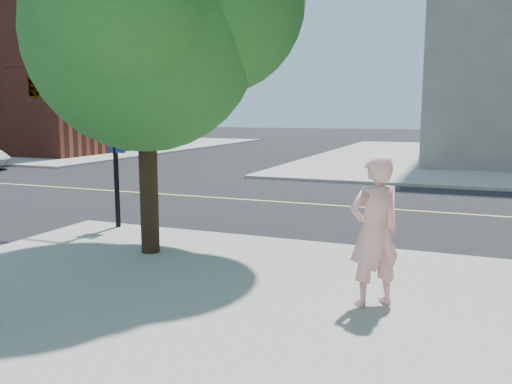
% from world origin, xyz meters
% --- Properties ---
extents(ground, '(140.00, 140.00, 0.00)m').
position_xyz_m(ground, '(0.00, 0.00, 0.00)').
color(ground, black).
rests_on(ground, ground).
extents(road_ew, '(140.00, 9.00, 0.01)m').
position_xyz_m(road_ew, '(0.00, 4.50, 0.01)').
color(road_ew, black).
rests_on(road_ew, ground).
extents(sidewalk_nw, '(26.00, 25.00, 0.12)m').
position_xyz_m(sidewalk_nw, '(-23.00, 21.50, 0.06)').
color(sidewalk_nw, gray).
rests_on(sidewalk_nw, ground).
extents(church, '(15.20, 12.00, 14.40)m').
position_xyz_m(church, '(-20.00, 18.00, 7.18)').
color(church, brown).
rests_on(church, sidewalk_nw).
extents(man_on_phone, '(0.83, 0.80, 1.91)m').
position_xyz_m(man_on_phone, '(5.81, -2.93, 1.07)').
color(man_on_phone, '#EBA5A1').
rests_on(man_on_phone, sidewalk_se).
extents(street_tree, '(4.81, 4.37, 6.38)m').
position_xyz_m(street_tree, '(1.90, -1.77, 4.24)').
color(street_tree, black).
rests_on(street_tree, sidewalk_se).
extents(signal_pole, '(3.21, 0.36, 3.62)m').
position_xyz_m(signal_pole, '(-1.72, -0.30, 3.07)').
color(signal_pole, black).
rests_on(signal_pole, sidewalk_se).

